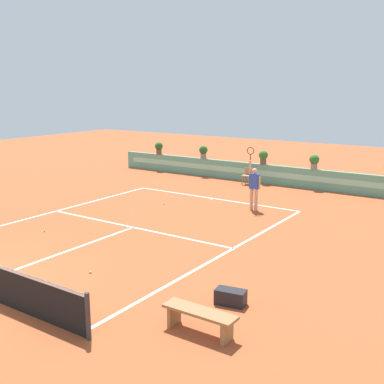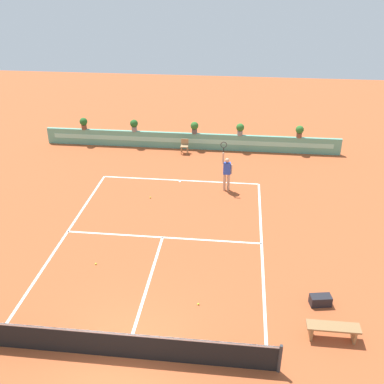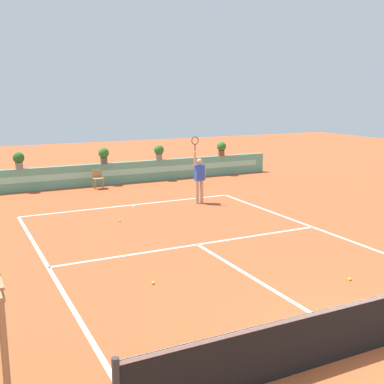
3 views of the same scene
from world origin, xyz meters
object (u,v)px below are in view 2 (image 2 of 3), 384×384
tennis_ball_mid_court (96,264)px  tennis_ball_near_baseline (150,197)px  tennis_ball_by_sideline (198,304)px  tennis_player (227,171)px  potted_plant_centre (194,127)px  potted_plant_right (240,129)px  bench_courtside (333,329)px  ball_kid_chair (185,145)px  potted_plant_left (134,125)px  potted_plant_far_right (300,131)px  potted_plant_far_left (84,123)px  gear_bag (320,300)px

tennis_ball_mid_court → tennis_ball_near_baseline: bearing=79.4°
tennis_ball_by_sideline → tennis_ball_near_baseline: bearing=112.9°
tennis_player → potted_plant_centre: bearing=112.1°
tennis_ball_mid_court → potted_plant_right: (5.21, 12.13, 1.38)m
tennis_player → tennis_ball_mid_court: tennis_player is taller
bench_courtside → tennis_ball_near_baseline: bench_courtside is taller
tennis_ball_near_baseline → potted_plant_centre: potted_plant_centre is taller
bench_courtside → tennis_ball_mid_court: bench_courtside is taller
tennis_player → potted_plant_centre: size_ratio=3.57×
potted_plant_right → potted_plant_centre: size_ratio=1.00×
bench_courtside → tennis_ball_mid_court: size_ratio=23.53×
ball_kid_chair → potted_plant_right: size_ratio=1.17×
potted_plant_right → potted_plant_left: (-6.44, 0.00, 0.00)m
bench_courtside → potted_plant_far_right: size_ratio=2.21×
potted_plant_far_right → tennis_ball_mid_court: bearing=-125.6°
tennis_player → potted_plant_centre: 5.78m
ball_kid_chair → tennis_ball_mid_court: bearing=-99.8°
tennis_player → potted_plant_far_left: 10.52m
tennis_ball_mid_court → tennis_ball_by_sideline: size_ratio=1.00×
gear_bag → tennis_player: (-3.52, 8.09, 0.87)m
gear_bag → potted_plant_right: bearing=102.4°
tennis_ball_mid_court → potted_plant_left: 12.27m
tennis_player → potted_plant_left: 7.96m
potted_plant_right → bench_courtside: bearing=-78.3°
tennis_player → tennis_ball_near_baseline: 3.98m
potted_plant_centre → potted_plant_far_right: bearing=0.0°
tennis_ball_by_sideline → potted_plant_left: potted_plant_left is taller
tennis_ball_by_sideline → potted_plant_far_left: 16.37m
gear_bag → potted_plant_left: (-9.40, 13.44, 1.23)m
bench_courtside → gear_bag: size_ratio=2.29×
tennis_ball_by_sideline → potted_plant_far_left: potted_plant_far_left is taller
tennis_ball_near_baseline → gear_bag: bearing=-43.6°
bench_courtside → potted_plant_far_right: potted_plant_far_right is taller
potted_plant_left → bench_courtside: bearing=-57.5°
tennis_ball_by_sideline → potted_plant_left: 14.97m
potted_plant_right → potted_plant_left: same height
gear_bag → potted_plant_centre: 14.65m
bench_courtside → potted_plant_right: bearing=101.7°
tennis_ball_mid_court → potted_plant_left: bearing=95.8°
potted_plant_left → tennis_ball_near_baseline: bearing=-71.2°
potted_plant_far_right → bench_courtside: bearing=-91.5°
tennis_ball_by_sideline → potted_plant_centre: bearing=96.7°
tennis_ball_near_baseline → potted_plant_left: (-2.26, 6.63, 1.38)m
tennis_ball_near_baseline → tennis_ball_by_sideline: (3.08, -7.29, 0.00)m
potted_plant_left → potted_plant_far_left: bearing=180.0°
tennis_ball_near_baseline → tennis_ball_mid_court: bearing=-100.6°
potted_plant_right → tennis_ball_mid_court: bearing=-113.3°
potted_plant_centre → potted_plant_left: bearing=180.0°
tennis_ball_by_sideline → bench_courtside: bearing=-13.9°
potted_plant_far_left → potted_plant_centre: size_ratio=1.00×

